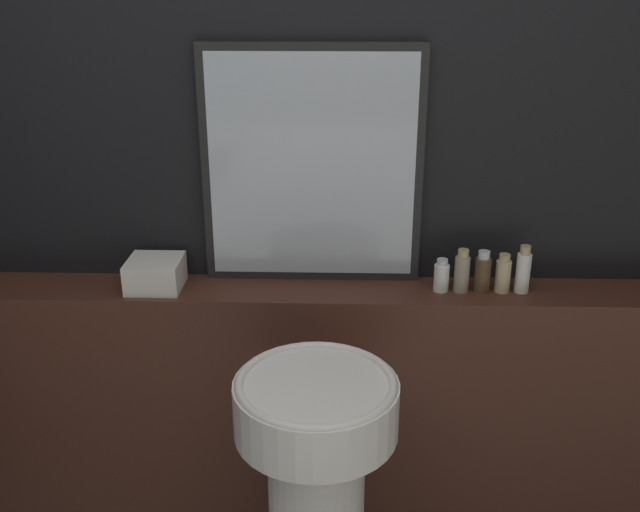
{
  "coord_description": "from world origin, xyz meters",
  "views": [
    {
      "loc": [
        0.14,
        -0.61,
        1.87
      ],
      "look_at": [
        0.08,
        1.3,
        1.11
      ],
      "focal_mm": 40.0,
      "sensor_mm": 36.0,
      "label": 1
    }
  ],
  "objects_px": {
    "body_wash_bottle": "(503,274)",
    "hand_soap_bottle": "(523,271)",
    "pedestal_sink": "(316,493)",
    "conditioner_bottle": "(462,272)",
    "towel_stack": "(155,273)",
    "mirror": "(312,167)",
    "shampoo_bottle": "(441,276)",
    "lotion_bottle": "(482,273)"
  },
  "relations": [
    {
      "from": "body_wash_bottle",
      "to": "hand_soap_bottle",
      "type": "height_order",
      "value": "hand_soap_bottle"
    },
    {
      "from": "mirror",
      "to": "hand_soap_bottle",
      "type": "bearing_deg",
      "value": -7.58
    },
    {
      "from": "lotion_bottle",
      "to": "body_wash_bottle",
      "type": "bearing_deg",
      "value": 0.0
    },
    {
      "from": "pedestal_sink",
      "to": "conditioner_bottle",
      "type": "bearing_deg",
      "value": 46.15
    },
    {
      "from": "lotion_bottle",
      "to": "body_wash_bottle",
      "type": "xyz_separation_m",
      "value": [
        0.06,
        0.0,
        -0.0
      ]
    },
    {
      "from": "shampoo_bottle",
      "to": "hand_soap_bottle",
      "type": "bearing_deg",
      "value": 0.0
    },
    {
      "from": "towel_stack",
      "to": "conditioner_bottle",
      "type": "height_order",
      "value": "conditioner_bottle"
    },
    {
      "from": "mirror",
      "to": "shampoo_bottle",
      "type": "xyz_separation_m",
      "value": [
        0.4,
        -0.09,
        -0.32
      ]
    },
    {
      "from": "mirror",
      "to": "hand_soap_bottle",
      "type": "height_order",
      "value": "mirror"
    },
    {
      "from": "towel_stack",
      "to": "lotion_bottle",
      "type": "bearing_deg",
      "value": 0.0
    },
    {
      "from": "towel_stack",
      "to": "shampoo_bottle",
      "type": "bearing_deg",
      "value": -0.0
    },
    {
      "from": "towel_stack",
      "to": "body_wash_bottle",
      "type": "relative_size",
      "value": 1.35
    },
    {
      "from": "pedestal_sink",
      "to": "towel_stack",
      "type": "height_order",
      "value": "towel_stack"
    },
    {
      "from": "mirror",
      "to": "hand_soap_bottle",
      "type": "xyz_separation_m",
      "value": [
        0.65,
        -0.09,
        -0.3
      ]
    },
    {
      "from": "conditioner_bottle",
      "to": "body_wash_bottle",
      "type": "xyz_separation_m",
      "value": [
        0.13,
        0.0,
        -0.01
      ]
    },
    {
      "from": "towel_stack",
      "to": "hand_soap_bottle",
      "type": "xyz_separation_m",
      "value": [
        1.13,
        0.0,
        0.02
      ]
    },
    {
      "from": "pedestal_sink",
      "to": "body_wash_bottle",
      "type": "xyz_separation_m",
      "value": [
        0.56,
        0.45,
        0.47
      ]
    },
    {
      "from": "conditioner_bottle",
      "to": "body_wash_bottle",
      "type": "relative_size",
      "value": 1.11
    },
    {
      "from": "hand_soap_bottle",
      "to": "towel_stack",
      "type": "bearing_deg",
      "value": -180.0
    },
    {
      "from": "pedestal_sink",
      "to": "mirror",
      "type": "xyz_separation_m",
      "value": [
        -0.03,
        0.54,
        0.78
      ]
    },
    {
      "from": "towel_stack",
      "to": "hand_soap_bottle",
      "type": "bearing_deg",
      "value": 0.0
    },
    {
      "from": "conditioner_bottle",
      "to": "hand_soap_bottle",
      "type": "height_order",
      "value": "hand_soap_bottle"
    },
    {
      "from": "shampoo_bottle",
      "to": "lotion_bottle",
      "type": "distance_m",
      "value": 0.12
    },
    {
      "from": "mirror",
      "to": "shampoo_bottle",
      "type": "bearing_deg",
      "value": -12.15
    },
    {
      "from": "towel_stack",
      "to": "lotion_bottle",
      "type": "xyz_separation_m",
      "value": [
        1.01,
        0.0,
        0.01
      ]
    },
    {
      "from": "towel_stack",
      "to": "conditioner_bottle",
      "type": "distance_m",
      "value": 0.95
    },
    {
      "from": "hand_soap_bottle",
      "to": "conditioner_bottle",
      "type": "bearing_deg",
      "value": -180.0
    },
    {
      "from": "mirror",
      "to": "towel_stack",
      "type": "distance_m",
      "value": 0.59
    },
    {
      "from": "pedestal_sink",
      "to": "mirror",
      "type": "relative_size",
      "value": 1.24
    },
    {
      "from": "conditioner_bottle",
      "to": "lotion_bottle",
      "type": "relative_size",
      "value": 1.04
    },
    {
      "from": "mirror",
      "to": "towel_stack",
      "type": "xyz_separation_m",
      "value": [
        -0.49,
        -0.09,
        -0.32
      ]
    },
    {
      "from": "towel_stack",
      "to": "body_wash_bottle",
      "type": "height_order",
      "value": "body_wash_bottle"
    },
    {
      "from": "towel_stack",
      "to": "mirror",
      "type": "bearing_deg",
      "value": 10.06
    },
    {
      "from": "mirror",
      "to": "lotion_bottle",
      "type": "height_order",
      "value": "mirror"
    },
    {
      "from": "body_wash_bottle",
      "to": "mirror",
      "type": "bearing_deg",
      "value": 171.65
    },
    {
      "from": "towel_stack",
      "to": "shampoo_bottle",
      "type": "height_order",
      "value": "shampoo_bottle"
    },
    {
      "from": "pedestal_sink",
      "to": "shampoo_bottle",
      "type": "distance_m",
      "value": 0.74
    },
    {
      "from": "hand_soap_bottle",
      "to": "mirror",
      "type": "bearing_deg",
      "value": 172.42
    },
    {
      "from": "towel_stack",
      "to": "conditioner_bottle",
      "type": "xyz_separation_m",
      "value": [
        0.95,
        0.0,
        0.02
      ]
    },
    {
      "from": "lotion_bottle",
      "to": "pedestal_sink",
      "type": "bearing_deg",
      "value": -137.73
    },
    {
      "from": "lotion_bottle",
      "to": "conditioner_bottle",
      "type": "bearing_deg",
      "value": 180.0
    },
    {
      "from": "mirror",
      "to": "towel_stack",
      "type": "relative_size",
      "value": 4.43
    }
  ]
}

